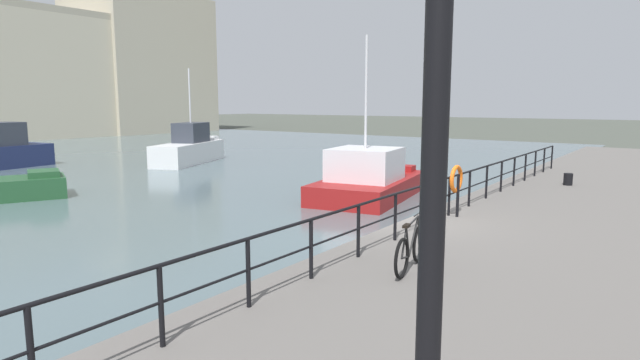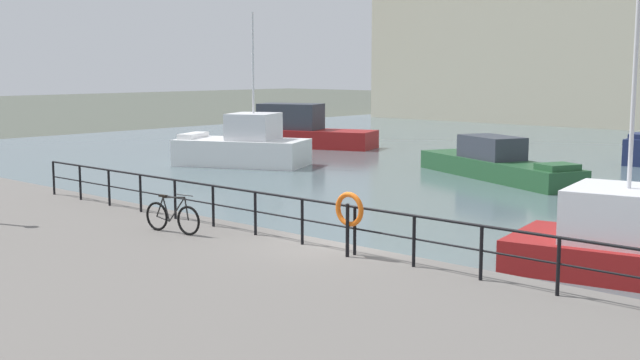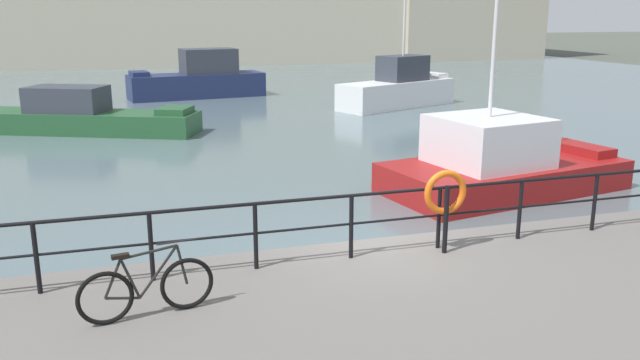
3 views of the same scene
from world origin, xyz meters
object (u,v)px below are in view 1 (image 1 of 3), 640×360
moored_blue_motorboat (369,179)px  parked_bicycle (411,249)px  mooring_bollard (568,179)px  life_ring_stand (456,181)px  quay_lamp_post (435,139)px  moored_cabin_cruiser (190,148)px

moored_blue_motorboat → parked_bicycle: size_ratio=3.82×
mooring_bollard → life_ring_stand: size_ratio=0.31×
parked_bicycle → quay_lamp_post: size_ratio=0.39×
moored_cabin_cruiser → quay_lamp_post: moored_cabin_cruiser is taller
moored_blue_motorboat → mooring_bollard: moored_blue_motorboat is taller
mooring_bollard → quay_lamp_post: 18.98m
moored_cabin_cruiser → moored_blue_motorboat: moored_blue_motorboat is taller
parked_bicycle → mooring_bollard: parked_bicycle is taller
life_ring_stand → quay_lamp_post: bearing=-159.8°
moored_blue_motorboat → parked_bicycle: 11.11m
moored_blue_motorboat → quay_lamp_post: size_ratio=1.50×
moored_cabin_cruiser → mooring_bollard: 21.85m
mooring_bollard → quay_lamp_post: quay_lamp_post is taller
quay_lamp_post → parked_bicycle: bearing=26.2°
parked_bicycle → life_ring_stand: size_ratio=1.26×
parked_bicycle → life_ring_stand: bearing=3.1°
moored_blue_motorboat → mooring_bollard: (3.24, -6.65, 0.18)m
parked_bicycle → life_ring_stand: 4.94m
quay_lamp_post → mooring_bollard: bearing=8.1°
parked_bicycle → moored_cabin_cruiser: bearing=50.0°
moored_blue_motorboat → moored_cabin_cruiser: bearing=65.6°
mooring_bollard → parked_bicycle: bearing=178.2°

